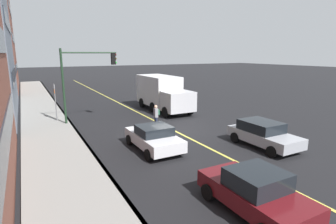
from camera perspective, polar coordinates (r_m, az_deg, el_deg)
name	(u,v)px	position (r m, az deg, el deg)	size (l,w,h in m)	color
ground	(174,131)	(18.44, 1.30, -3.98)	(200.00, 200.00, 0.00)	black
sidewalk_slab	(55,148)	(16.25, -22.81, -6.99)	(80.00, 3.38, 0.15)	gray
curb_edge	(85,143)	(16.44, -17.21, -6.33)	(80.00, 0.16, 0.15)	slate
lane_stripe_center	(174,131)	(18.44, 1.30, -3.97)	(80.00, 0.16, 0.01)	#D8CC4C
car_white	(154,137)	(14.72, -3.07, -5.42)	(4.02, 2.04, 1.37)	silver
car_silver	(263,134)	(16.15, 19.56, -4.35)	(4.10, 2.03, 1.43)	#A8AAB2
car_maroon	(255,191)	(9.65, 18.00, -15.75)	(3.94, 2.02, 1.48)	#591116
truck_white	(162,92)	(24.89, -1.28, 4.18)	(7.17, 2.65, 3.13)	silver
pedestrian_with_backpack	(156,115)	(18.76, -2.54, -0.62)	(0.42, 0.40, 1.68)	#262D4C
traffic_light_mast	(85,72)	(20.87, -17.25, 8.04)	(0.28, 4.11, 5.54)	#1E3823
street_sign_post	(55,100)	(22.02, -22.85, 2.37)	(0.60, 0.08, 2.96)	slate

